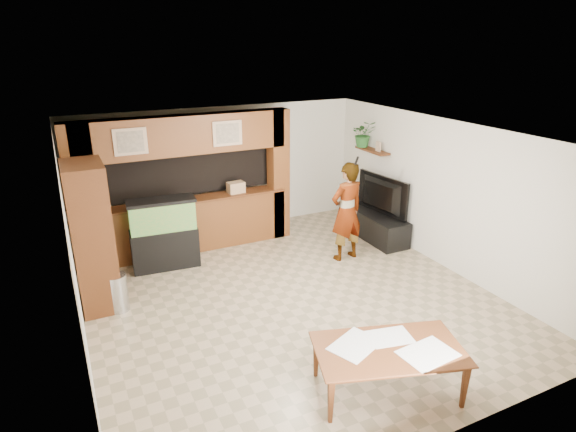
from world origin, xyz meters
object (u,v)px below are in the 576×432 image
pantry_cabinet (92,237)px  television (378,196)px  person (347,212)px  dining_table (388,372)px  aquarium (164,235)px

pantry_cabinet → television: pantry_cabinet is taller
television → person: 1.21m
pantry_cabinet → dining_table: 4.59m
television → dining_table: 4.70m
television → person: size_ratio=0.73×
aquarium → person: bearing=-14.9°
aquarium → television: bearing=-2.8°
pantry_cabinet → person: (4.27, -0.26, -0.20)m
television → person: person is taller
television → dining_table: size_ratio=0.80×
person → pantry_cabinet: bearing=-10.4°
dining_table → aquarium: bearing=126.9°
aquarium → television: 4.20m
aquarium → television: (4.16, -0.55, 0.29)m
person → aquarium: bearing=-26.4°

